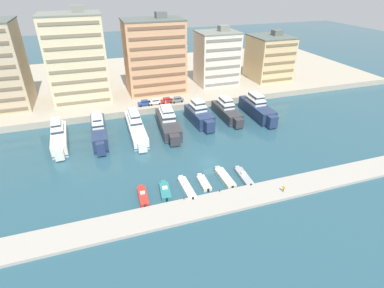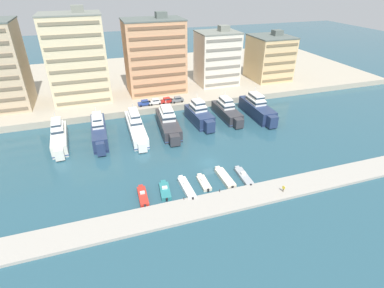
{
  "view_description": "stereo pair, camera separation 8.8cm",
  "coord_description": "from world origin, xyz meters",
  "px_view_note": "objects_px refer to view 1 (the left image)",
  "views": [
    {
      "loc": [
        -22.65,
        -55.38,
        39.02
      ],
      "look_at": [
        -2.43,
        5.67,
        2.5
      ],
      "focal_mm": 28.0,
      "sensor_mm": 36.0,
      "label": 1
    },
    {
      "loc": [
        -22.57,
        -55.41,
        39.02
      ],
      "look_at": [
        -2.43,
        5.67,
        2.5
      ],
      "focal_mm": 28.0,
      "sensor_mm": 36.0,
      "label": 2
    }
  ],
  "objects_px": {
    "yacht_navy_left": "(99,131)",
    "car_grey_center_left": "(177,99)",
    "yacht_white_mid_left": "(136,126)",
    "motorboat_white_mid_left": "(186,188)",
    "motorboat_teal_left": "(165,190)",
    "pedestrian_near_edge": "(284,188)",
    "motorboat_cream_center": "(225,177)",
    "car_red_mid_left": "(166,100)",
    "car_white_left": "(155,101)",
    "motorboat_grey_center_right": "(244,176)",
    "yacht_navy_center": "(199,115)",
    "yacht_charcoal_center_right": "(227,111)",
    "car_blue_far_left": "(144,103)",
    "yacht_navy_mid_right": "(257,108)",
    "motorboat_cream_center_left": "(204,182)",
    "yacht_charcoal_center_left": "(168,122)",
    "yacht_ivory_far_left": "(59,136)",
    "motorboat_red_far_left": "(143,196)"
  },
  "relations": [
    {
      "from": "yacht_navy_left",
      "to": "car_blue_far_left",
      "type": "bearing_deg",
      "value": 44.67
    },
    {
      "from": "car_white_left",
      "to": "motorboat_cream_center_left",
      "type": "bearing_deg",
      "value": -88.4
    },
    {
      "from": "car_white_left",
      "to": "yacht_navy_left",
      "type": "bearing_deg",
      "value": -141.17
    },
    {
      "from": "yacht_navy_left",
      "to": "pedestrian_near_edge",
      "type": "relative_size",
      "value": 12.45
    },
    {
      "from": "motorboat_cream_center",
      "to": "motorboat_teal_left",
      "type": "bearing_deg",
      "value": -178.9
    },
    {
      "from": "motorboat_teal_left",
      "to": "motorboat_grey_center_right",
      "type": "xyz_separation_m",
      "value": [
        17.65,
        -0.49,
        -0.03
      ]
    },
    {
      "from": "motorboat_cream_center",
      "to": "car_red_mid_left",
      "type": "distance_m",
      "value": 42.49
    },
    {
      "from": "yacht_charcoal_center_left",
      "to": "yacht_charcoal_center_right",
      "type": "xyz_separation_m",
      "value": [
        19.39,
        2.39,
        -0.08
      ]
    },
    {
      "from": "yacht_navy_mid_right",
      "to": "motorboat_cream_center_left",
      "type": "height_order",
      "value": "yacht_navy_mid_right"
    },
    {
      "from": "motorboat_red_far_left",
      "to": "yacht_navy_mid_right",
      "type": "bearing_deg",
      "value": 34.72
    },
    {
      "from": "yacht_charcoal_center_left",
      "to": "motorboat_cream_center",
      "type": "distance_m",
      "value": 28.03
    },
    {
      "from": "yacht_charcoal_center_right",
      "to": "motorboat_red_far_left",
      "type": "height_order",
      "value": "yacht_charcoal_center_right"
    },
    {
      "from": "yacht_navy_mid_right",
      "to": "car_grey_center_left",
      "type": "height_order",
      "value": "yacht_navy_mid_right"
    },
    {
      "from": "motorboat_white_mid_left",
      "to": "motorboat_grey_center_right",
      "type": "distance_m",
      "value": 13.26
    },
    {
      "from": "car_blue_far_left",
      "to": "car_grey_center_left",
      "type": "xyz_separation_m",
      "value": [
        10.89,
        -0.35,
        0.0
      ]
    },
    {
      "from": "motorboat_grey_center_right",
      "to": "motorboat_white_mid_left",
      "type": "bearing_deg",
      "value": -179.06
    },
    {
      "from": "yacht_charcoal_center_right",
      "to": "yacht_navy_left",
      "type": "bearing_deg",
      "value": -176.73
    },
    {
      "from": "yacht_charcoal_center_right",
      "to": "car_blue_far_left",
      "type": "height_order",
      "value": "yacht_charcoal_center_right"
    },
    {
      "from": "motorboat_red_far_left",
      "to": "motorboat_grey_center_right",
      "type": "bearing_deg",
      "value": 0.15
    },
    {
      "from": "motorboat_white_mid_left",
      "to": "yacht_ivory_far_left",
      "type": "bearing_deg",
      "value": 131.73
    },
    {
      "from": "yacht_navy_left",
      "to": "motorboat_red_far_left",
      "type": "distance_m",
      "value": 29.21
    },
    {
      "from": "motorboat_cream_center",
      "to": "car_white_left",
      "type": "distance_m",
      "value": 43.05
    },
    {
      "from": "motorboat_grey_center_right",
      "to": "yacht_navy_left",
      "type": "bearing_deg",
      "value": 135.6
    },
    {
      "from": "yacht_navy_mid_right",
      "to": "motorboat_cream_center_left",
      "type": "distance_m",
      "value": 39.65
    },
    {
      "from": "yacht_ivory_far_left",
      "to": "yacht_charcoal_center_right",
      "type": "bearing_deg",
      "value": 2.21
    },
    {
      "from": "yacht_white_mid_left",
      "to": "motorboat_white_mid_left",
      "type": "relative_size",
      "value": 2.81
    },
    {
      "from": "yacht_navy_left",
      "to": "car_grey_center_left",
      "type": "bearing_deg",
      "value": 29.29
    },
    {
      "from": "yacht_navy_left",
      "to": "pedestrian_near_edge",
      "type": "distance_m",
      "value": 49.42
    },
    {
      "from": "motorboat_white_mid_left",
      "to": "motorboat_cream_center",
      "type": "relative_size",
      "value": 0.99
    },
    {
      "from": "motorboat_cream_center",
      "to": "yacht_charcoal_center_left",
      "type": "bearing_deg",
      "value": 101.69
    },
    {
      "from": "motorboat_red_far_left",
      "to": "motorboat_white_mid_left",
      "type": "xyz_separation_m",
      "value": [
        9.04,
        -0.16,
        0.02
      ]
    },
    {
      "from": "yacht_navy_center",
      "to": "yacht_white_mid_left",
      "type": "bearing_deg",
      "value": -177.84
    },
    {
      "from": "motorboat_cream_center",
      "to": "motorboat_cream_center_left",
      "type": "bearing_deg",
      "value": -178.47
    },
    {
      "from": "yacht_navy_mid_right",
      "to": "motorboat_grey_center_right",
      "type": "height_order",
      "value": "yacht_navy_mid_right"
    },
    {
      "from": "motorboat_teal_left",
      "to": "car_grey_center_left",
      "type": "xyz_separation_m",
      "value": [
        14.72,
        42.41,
        2.58
      ]
    },
    {
      "from": "motorboat_teal_left",
      "to": "pedestrian_near_edge",
      "type": "xyz_separation_m",
      "value": [
        22.64,
        -8.11,
        1.11
      ]
    },
    {
      "from": "motorboat_cream_center_left",
      "to": "yacht_charcoal_center_right",
      "type": "bearing_deg",
      "value": 58.04
    },
    {
      "from": "motorboat_grey_center_right",
      "to": "car_red_mid_left",
      "type": "height_order",
      "value": "car_red_mid_left"
    },
    {
      "from": "yacht_white_mid_left",
      "to": "yacht_charcoal_center_left",
      "type": "relative_size",
      "value": 1.1
    },
    {
      "from": "car_grey_center_left",
      "to": "pedestrian_near_edge",
      "type": "relative_size",
      "value": 2.7
    },
    {
      "from": "motorboat_cream_center_left",
      "to": "car_grey_center_left",
      "type": "relative_size",
      "value": 1.46
    },
    {
      "from": "motorboat_cream_center_left",
      "to": "motorboat_white_mid_left",
      "type": "bearing_deg",
      "value": -168.59
    },
    {
      "from": "yacht_navy_center",
      "to": "car_red_mid_left",
      "type": "relative_size",
      "value": 3.69
    },
    {
      "from": "yacht_white_mid_left",
      "to": "motorboat_cream_center_left",
      "type": "bearing_deg",
      "value": -70.7
    },
    {
      "from": "motorboat_red_far_left",
      "to": "motorboat_grey_center_right",
      "type": "height_order",
      "value": "motorboat_red_far_left"
    },
    {
      "from": "motorboat_grey_center_right",
      "to": "car_grey_center_left",
      "type": "height_order",
      "value": "car_grey_center_left"
    },
    {
      "from": "yacht_charcoal_center_right",
      "to": "motorboat_grey_center_right",
      "type": "bearing_deg",
      "value": -107.33
    },
    {
      "from": "yacht_white_mid_left",
      "to": "car_grey_center_left",
      "type": "xyz_separation_m",
      "value": [
        16.08,
        14.1,
        0.86
      ]
    },
    {
      "from": "yacht_white_mid_left",
      "to": "yacht_ivory_far_left",
      "type": "bearing_deg",
      "value": -179.56
    },
    {
      "from": "motorboat_red_far_left",
      "to": "car_blue_far_left",
      "type": "height_order",
      "value": "car_blue_far_left"
    }
  ]
}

